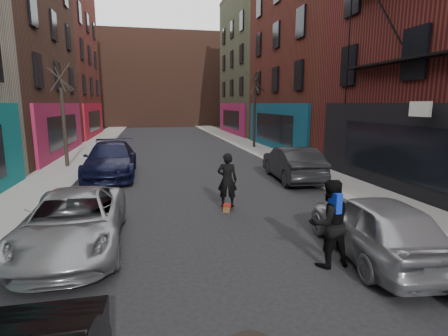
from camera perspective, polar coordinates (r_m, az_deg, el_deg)
name	(u,v)px	position (r m, az deg, el deg)	size (l,w,h in m)	color
sidewalk_left	(98,143)	(32.54, -19.95, 3.84)	(2.50, 84.00, 0.13)	gray
sidewalk_right	(236,140)	(33.21, 1.99, 4.59)	(2.50, 84.00, 0.13)	gray
buildings_right	(422,22)	(24.06, 29.58, 20.02)	(12.00, 56.00, 16.00)	#45251D
building_far	(159,81)	(58.18, -10.59, 13.79)	(40.00, 10.00, 14.00)	#47281E
tree_left_far	(62,105)	(20.54, -24.88, 9.26)	(2.00, 2.00, 6.50)	black
tree_right_far	(255,103)	(27.24, 5.04, 10.56)	(2.00, 2.00, 6.80)	black
parked_left_far	(73,221)	(9.25, -23.36, -7.98)	(2.27, 4.93, 1.37)	gray
parked_left_end	(111,160)	(17.64, -17.99, 1.30)	(2.29, 5.64, 1.64)	black
parked_right_far	(375,226)	(8.77, 23.46, -8.62)	(1.75, 4.34, 1.48)	#94969D
parked_right_end	(292,163)	(16.31, 11.09, 0.76)	(1.65, 4.73, 1.56)	black
skateboard	(227,208)	(11.74, 0.52, -6.49)	(0.22, 0.80, 0.10)	brown
skateboarder	(227,180)	(11.50, 0.53, -1.96)	(0.66, 0.43, 1.80)	black
pedestrian	(329,223)	(7.88, 16.78, -8.58)	(0.98, 0.79, 1.92)	black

